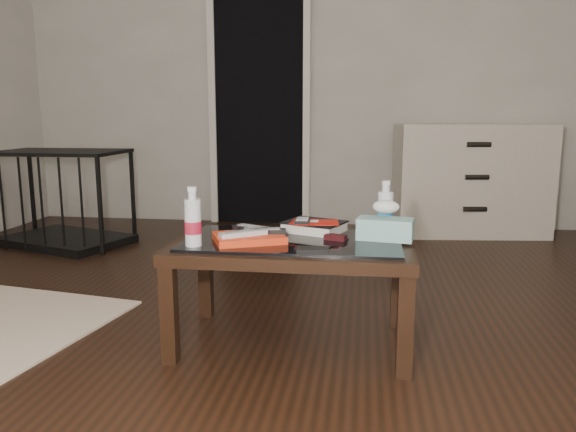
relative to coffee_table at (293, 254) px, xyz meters
name	(u,v)px	position (x,y,z in m)	size (l,w,h in m)	color
ground	(248,323)	(-0.24, 0.20, -0.40)	(5.00, 5.00, 0.00)	black
doorway	(260,109)	(-0.64, 2.66, 0.63)	(0.90, 0.08, 2.07)	black
coffee_table	(293,254)	(0.00, 0.00, 0.00)	(1.00, 0.60, 0.46)	black
dresser	(470,180)	(1.15, 2.43, 0.05)	(1.25, 0.63, 0.90)	beige
pet_crate	(65,214)	(-1.96, 1.62, -0.17)	(1.05, 0.86, 0.71)	black
magazines	(249,238)	(-0.17, -0.06, 0.08)	(0.28, 0.21, 0.03)	red
remote_silver	(243,233)	(-0.19, -0.10, 0.11)	(0.20, 0.05, 0.02)	#B5B5BA
remote_black_front	(262,231)	(-0.12, -0.04, 0.11)	(0.20, 0.05, 0.02)	black
remote_black_back	(254,228)	(-0.17, 0.01, 0.11)	(0.20, 0.05, 0.02)	black
textbook	(314,227)	(0.08, 0.17, 0.09)	(0.25, 0.20, 0.05)	black
dvd_mailers	(313,222)	(0.07, 0.15, 0.11)	(0.19, 0.14, 0.01)	#B6160C
ipod	(302,220)	(0.03, 0.11, 0.12)	(0.06, 0.10, 0.02)	black
flip_phone	(335,237)	(0.18, 0.01, 0.08)	(0.09, 0.05, 0.02)	black
wallet	(313,250)	(0.11, -0.22, 0.07)	(0.12, 0.07, 0.02)	black
water_bottle_left	(193,217)	(-0.38, -0.17, 0.18)	(0.07, 0.07, 0.24)	silver
water_bottle_right	(385,208)	(0.39, 0.14, 0.18)	(0.07, 0.07, 0.24)	white
tissue_box	(385,229)	(0.39, 0.05, 0.11)	(0.23, 0.12, 0.09)	teal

